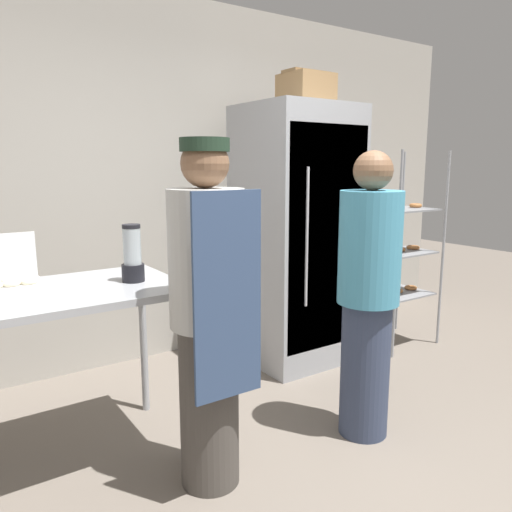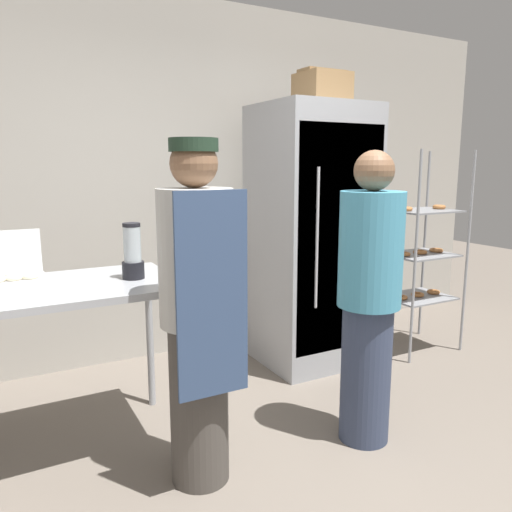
% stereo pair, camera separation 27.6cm
% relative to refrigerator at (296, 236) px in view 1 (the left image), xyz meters
% --- Properties ---
extents(ground_plane, '(14.00, 14.00, 0.00)m').
position_rel_refrigerator_xyz_m(ground_plane, '(-0.81, -1.55, -0.98)').
color(ground_plane, '#6B6056').
extents(back_wall, '(6.40, 0.12, 2.78)m').
position_rel_refrigerator_xyz_m(back_wall, '(-0.81, 0.73, 0.41)').
color(back_wall, '#ADA89E').
rests_on(back_wall, ground_plane).
extents(refrigerator, '(0.78, 0.77, 1.96)m').
position_rel_refrigerator_xyz_m(refrigerator, '(0.00, 0.00, 0.00)').
color(refrigerator, '#9EA0A5').
rests_on(refrigerator, ground_plane).
extents(baking_rack, '(0.60, 0.48, 1.64)m').
position_rel_refrigerator_xyz_m(baking_rack, '(0.93, -0.23, -0.18)').
color(baking_rack, '#93969B').
rests_on(baking_rack, ground_plane).
extents(prep_counter, '(1.05, 0.74, 0.92)m').
position_rel_refrigerator_xyz_m(prep_counter, '(-1.82, -0.50, -0.17)').
color(prep_counter, '#9EA0A5').
rests_on(prep_counter, ground_plane).
extents(donut_box, '(0.29, 0.23, 0.27)m').
position_rel_refrigerator_xyz_m(donut_box, '(-2.08, -0.44, -0.01)').
color(donut_box, white).
rests_on(donut_box, prep_counter).
extents(blender_pitcher, '(0.12, 0.12, 0.30)m').
position_rel_refrigerator_xyz_m(blender_pitcher, '(-1.51, -0.52, 0.08)').
color(blender_pitcher, black).
rests_on(blender_pitcher, prep_counter).
extents(cardboard_storage_box, '(0.34, 0.33, 0.24)m').
position_rel_refrigerator_xyz_m(cardboard_storage_box, '(0.07, 0.00, 1.10)').
color(cardboard_storage_box, '#937047').
rests_on(cardboard_storage_box, refrigerator).
extents(person_baker, '(0.35, 0.37, 1.64)m').
position_rel_refrigerator_xyz_m(person_baker, '(-1.35, -1.04, -0.13)').
color(person_baker, '#47423D').
rests_on(person_baker, ground_plane).
extents(person_customer, '(0.34, 0.34, 1.60)m').
position_rel_refrigerator_xyz_m(person_customer, '(-0.40, -1.13, -0.16)').
color(person_customer, '#333D56').
rests_on(person_customer, ground_plane).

